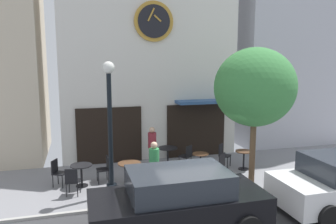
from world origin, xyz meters
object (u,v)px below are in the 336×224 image
object	(u,v)px
cafe_chair_left_end	(220,163)
cafe_chair_mid_row	(131,178)
cafe_chair_corner	(187,155)
street_lamp	(110,129)
pedestrian_green	(154,167)
cafe_chair_right_end	(72,180)
parked_car_black	(178,201)
cafe_table_center_right	(168,152)
cafe_chair_near_lamp	(223,153)
cafe_table_center	(81,171)
street_tree	(255,88)
cafe_table_near_door	(130,168)
cafe_chair_curbside	(57,171)
cafe_table_near_curb	(200,160)
cafe_chair_outer	(105,167)
cafe_table_leftmost	(244,157)
pedestrian_maroon	(152,148)

from	to	relation	value
cafe_chair_left_end	cafe_chair_mid_row	distance (m)	3.38
cafe_chair_left_end	cafe_chair_corner	xyz separation A→B (m)	(-0.79, 1.31, 0.00)
street_lamp	pedestrian_green	bearing A→B (deg)	-7.86
cafe_chair_left_end	cafe_chair_right_end	bearing A→B (deg)	-176.39
cafe_chair_mid_row	parked_car_black	xyz separation A→B (m)	(0.76, -2.52, 0.23)
cafe_chair_right_end	cafe_chair_corner	bearing A→B (deg)	20.86
cafe_chair_corner	cafe_chair_right_end	size ratio (longest dim) A/B	1.00
cafe_table_center_right	cafe_chair_mid_row	size ratio (longest dim) A/B	0.88
cafe_chair_right_end	cafe_chair_near_lamp	size ratio (longest dim) A/B	1.00
cafe_table_center	street_tree	bearing A→B (deg)	-12.18
cafe_table_near_door	cafe_chair_curbside	world-z (taller)	cafe_chair_curbside
cafe_chair_near_lamp	cafe_table_near_curb	bearing A→B (deg)	-159.38
street_lamp	cafe_chair_mid_row	bearing A→B (deg)	-9.26
cafe_table_near_door	cafe_chair_outer	distance (m)	0.90
cafe_chair_near_lamp	cafe_table_center_right	bearing A→B (deg)	159.96
cafe_table_center_right	cafe_chair_mid_row	xyz separation A→B (m)	(-1.89, -2.53, -0.00)
cafe_table_center_right	cafe_chair_right_end	world-z (taller)	cafe_chair_right_end
cafe_chair_left_end	cafe_chair_mid_row	xyz separation A→B (m)	(-3.31, -0.67, 0.00)
street_tree	cafe_chair_corner	bearing A→B (deg)	128.01
cafe_table_near_door	cafe_chair_right_end	distance (m)	1.93
cafe_chair_outer	cafe_chair_mid_row	world-z (taller)	same
cafe_chair_right_end	parked_car_black	bearing A→B (deg)	-48.50
cafe_chair_outer	cafe_chair_mid_row	distance (m)	1.48
cafe_table_near_door	pedestrian_green	bearing A→B (deg)	-56.32
cafe_chair_curbside	cafe_chair_mid_row	xyz separation A→B (m)	(2.26, -1.34, 0.00)
cafe_table_leftmost	street_lamp	bearing A→B (deg)	-167.79
cafe_chair_near_lamp	cafe_chair_curbside	bearing A→B (deg)	-176.01
cafe_chair_mid_row	parked_car_black	distance (m)	2.64
cafe_chair_near_lamp	street_lamp	bearing A→B (deg)	-159.75
pedestrian_maroon	cafe_chair_near_lamp	bearing A→B (deg)	-8.13
cafe_table_near_curb	cafe_chair_corner	world-z (taller)	cafe_chair_corner
cafe_chair_left_end	cafe_chair_outer	world-z (taller)	same
cafe_table_center_right	cafe_chair_near_lamp	size ratio (longest dim) A/B	0.88
cafe_chair_left_end	cafe_chair_near_lamp	world-z (taller)	same
cafe_chair_corner	cafe_table_near_curb	bearing A→B (deg)	-62.56
cafe_table_leftmost	cafe_chair_left_end	xyz separation A→B (m)	(-1.26, -0.54, 0.03)
cafe_table_near_door	pedestrian_maroon	bearing A→B (deg)	50.47
pedestrian_maroon	cafe_table_center	bearing A→B (deg)	-158.21
cafe_table_leftmost	cafe_chair_mid_row	xyz separation A→B (m)	(-4.57, -1.22, 0.03)
cafe_table_near_curb	pedestrian_maroon	bearing A→B (deg)	154.01
cafe_table_center	cafe_table_near_curb	size ratio (longest dim) A/B	1.02
cafe_table_center	cafe_table_near_curb	distance (m)	4.34
cafe_chair_curbside	cafe_chair_near_lamp	size ratio (longest dim) A/B	1.00
cafe_table_near_curb	parked_car_black	distance (m)	4.41
cafe_chair_outer	parked_car_black	distance (m)	4.10
cafe_chair_outer	street_lamp	bearing A→B (deg)	-85.07
cafe_chair_right_end	parked_car_black	xyz separation A→B (m)	(2.54, -2.87, 0.23)
cafe_chair_mid_row	pedestrian_maroon	size ratio (longest dim) A/B	0.54
street_tree	pedestrian_green	size ratio (longest dim) A/B	2.76
cafe_chair_left_end	cafe_table_center	bearing A→B (deg)	174.79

